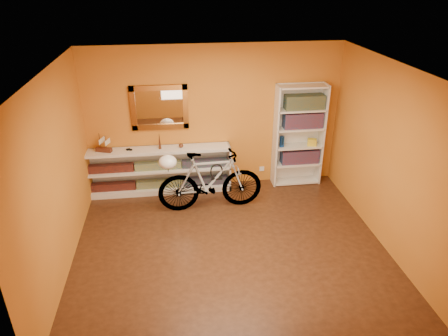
{
  "coord_description": "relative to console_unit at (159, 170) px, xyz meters",
  "views": [
    {
      "loc": [
        -0.73,
        -4.84,
        3.69
      ],
      "look_at": [
        0.0,
        0.7,
        0.95
      ],
      "focal_mm": 32.63,
      "sensor_mm": 36.0,
      "label": 1
    }
  ],
  "objects": [
    {
      "name": "book_row_a",
      "position": [
        2.62,
        0.03,
        0.12
      ],
      "size": [
        0.7,
        0.22,
        0.26
      ],
      "primitive_type": "cube",
      "color": "maroon",
      "rests_on": "bookcase"
    },
    {
      "name": "bicycle",
      "position": [
        0.87,
        -0.7,
        0.1
      ],
      "size": [
        0.54,
        1.81,
        1.05
      ],
      "primitive_type": "imported",
      "rotation": [
        0.0,
        0.0,
        1.61
      ],
      "color": "silver",
      "rests_on": "floor"
    },
    {
      "name": "model_ship",
      "position": [
        -0.9,
        0.0,
        0.59
      ],
      "size": [
        0.3,
        0.19,
        0.33
      ],
      "primitive_type": null,
      "rotation": [
        0.0,
        0.0,
        -0.34
      ],
      "color": "#411D12",
      "rests_on": "console_unit"
    },
    {
      "name": "left_wall",
      "position": [
        -1.21,
        -1.81,
        0.88
      ],
      "size": [
        0.01,
        4.0,
        2.6
      ],
      "primitive_type": "cube",
      "color": "#BE691C",
      "rests_on": "ground"
    },
    {
      "name": "red_tin",
      "position": [
        2.37,
        0.06,
        1.13
      ],
      "size": [
        0.14,
        0.14,
        0.18
      ],
      "primitive_type": "cube",
      "rotation": [
        0.0,
        0.0,
        -0.01
      ],
      "color": "maroon",
      "rests_on": "bookcase"
    },
    {
      "name": "gilt_mirror",
      "position": [
        0.09,
        0.15,
        1.12
      ],
      "size": [
        0.98,
        0.06,
        0.78
      ],
      "primitive_type": "cube",
      "color": "brown",
      "rests_on": "back_wall"
    },
    {
      "name": "wall_socket",
      "position": [
        1.94,
        0.17,
        -0.17
      ],
      "size": [
        0.09,
        0.02,
        0.09
      ],
      "primitive_type": "cube",
      "color": "silver",
      "rests_on": "back_wall"
    },
    {
      "name": "right_wall",
      "position": [
        3.3,
        -1.81,
        0.88
      ],
      "size": [
        0.01,
        4.0,
        2.6
      ],
      "primitive_type": "cube",
      "color": "#BE691C",
      "rests_on": "ground"
    },
    {
      "name": "console_unit",
      "position": [
        0.0,
        0.0,
        0.0
      ],
      "size": [
        2.6,
        0.35,
        0.85
      ],
      "primitive_type": null,
      "color": "silver",
      "rests_on": "floor"
    },
    {
      "name": "bronze_ornament",
      "position": [
        0.06,
        0.0,
        0.58
      ],
      "size": [
        0.05,
        0.05,
        0.31
      ],
      "primitive_type": "cone",
      "color": "#552E1D",
      "rests_on": "console_unit"
    },
    {
      "name": "cd_row_lower",
      "position": [
        -0.0,
        -0.02,
        -0.26
      ],
      "size": [
        2.5,
        0.13,
        0.14
      ],
      "primitive_type": "cube",
      "color": "black",
      "rests_on": "console_unit"
    },
    {
      "name": "book_row_c",
      "position": [
        2.62,
        0.03,
        1.16
      ],
      "size": [
        0.7,
        0.22,
        0.25
      ],
      "primitive_type": "cube",
      "color": "#173F50",
      "rests_on": "bookcase"
    },
    {
      "name": "yellow_bag",
      "position": [
        2.82,
        -0.01,
        0.4
      ],
      "size": [
        0.18,
        0.15,
        0.12
      ],
      "primitive_type": "cube",
      "rotation": [
        0.0,
        0.0,
        -0.29
      ],
      "color": "yellow",
      "rests_on": "bookcase"
    },
    {
      "name": "helmet",
      "position": [
        0.19,
        -0.73,
        0.5
      ],
      "size": [
        0.29,
        0.28,
        0.22
      ],
      "primitive_type": "ellipsoid",
      "color": "white",
      "rests_on": "bicycle"
    },
    {
      "name": "cd_row_upper",
      "position": [
        -0.0,
        -0.02,
        0.11
      ],
      "size": [
        2.5,
        0.13,
        0.14
      ],
      "primitive_type": "cube",
      "color": "navy",
      "rests_on": "console_unit"
    },
    {
      "name": "back_wall",
      "position": [
        1.04,
        0.19,
        0.88
      ],
      "size": [
        4.5,
        0.01,
        2.6
      ],
      "primitive_type": "cube",
      "color": "#BE691C",
      "rests_on": "ground"
    },
    {
      "name": "toy_car",
      "position": [
        -0.47,
        0.0,
        0.43
      ],
      "size": [
        0.0,
        0.0,
        0.0
      ],
      "primitive_type": "imported",
      "rotation": [
        0.0,
        0.0,
        1.33
      ],
      "color": "black",
      "rests_on": "console_unit"
    },
    {
      "name": "bookcase",
      "position": [
        2.57,
        0.03,
        0.52
      ],
      "size": [
        0.9,
        0.3,
        1.9
      ],
      "primitive_type": null,
      "color": "silver",
      "rests_on": "floor"
    },
    {
      "name": "u_lock",
      "position": [
        0.98,
        -0.7,
        0.26
      ],
      "size": [
        0.21,
        0.02,
        0.21
      ],
      "primitive_type": "torus",
      "rotation": [
        1.57,
        0.0,
        0.0
      ],
      "color": "black",
      "rests_on": "bicycle"
    },
    {
      "name": "decorative_orb",
      "position": [
        0.43,
        0.0,
        0.46
      ],
      "size": [
        0.08,
        0.08,
        0.08
      ],
      "primitive_type": "sphere",
      "color": "#552E1D",
      "rests_on": "console_unit"
    },
    {
      "name": "floor",
      "position": [
        1.04,
        -1.81,
        -0.43
      ],
      "size": [
        4.5,
        4.0,
        0.01
      ],
      "primitive_type": "cube",
      "color": "#321A0E",
      "rests_on": "ground"
    },
    {
      "name": "ceiling",
      "position": [
        1.04,
        -1.81,
        2.18
      ],
      "size": [
        4.5,
        4.0,
        0.01
      ],
      "primitive_type": "cube",
      "color": "silver",
      "rests_on": "ground"
    },
    {
      "name": "travel_mug",
      "position": [
        2.26,
        0.01,
        0.44
      ],
      "size": [
        0.09,
        0.09,
        0.2
      ],
      "primitive_type": "cylinder",
      "color": "#153F96",
      "rests_on": "bookcase"
    },
    {
      "name": "book_row_b",
      "position": [
        2.62,
        0.03,
        0.83
      ],
      "size": [
        0.7,
        0.22,
        0.28
      ],
      "primitive_type": "cube",
      "color": "maroon",
      "rests_on": "bookcase"
    }
  ]
}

